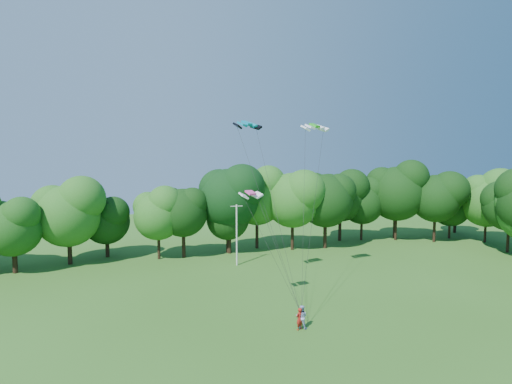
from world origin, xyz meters
name	(u,v)px	position (x,y,z in m)	size (l,w,h in m)	color
utility_pole	(237,234)	(2.94, 29.46, 3.98)	(1.55, 0.19, 7.72)	silver
kite_flyer_left	(299,319)	(2.86, 9.77, 0.89)	(0.65, 0.43, 1.78)	#A61D15
kite_flyer_right	(302,317)	(3.14, 9.96, 0.95)	(0.92, 0.72, 1.89)	#9EAEDC
kite_teal	(247,123)	(1.45, 19.65, 17.00)	(3.03, 2.06, 0.55)	#0588A6
kite_green	(314,125)	(8.89, 19.95, 16.95)	(3.04, 1.78, 0.56)	green
kite_pink	(251,193)	(0.34, 14.77, 10.57)	(2.17, 1.37, 0.38)	#EB4197
tree_back_center	(229,194)	(3.55, 35.86, 8.43)	(9.28, 9.28, 13.50)	black
tree_back_east	(396,190)	(32.47, 37.65, 8.16)	(8.98, 8.98, 13.06)	#301B13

